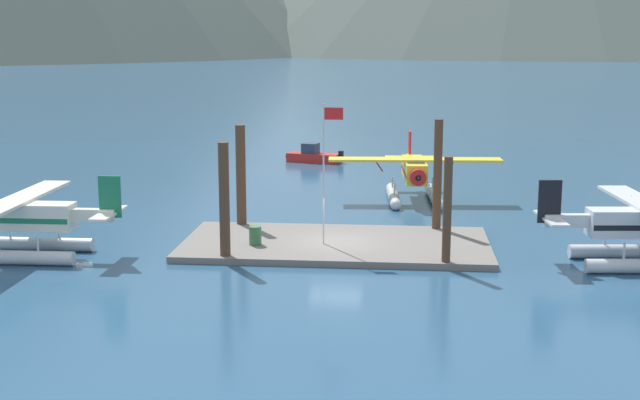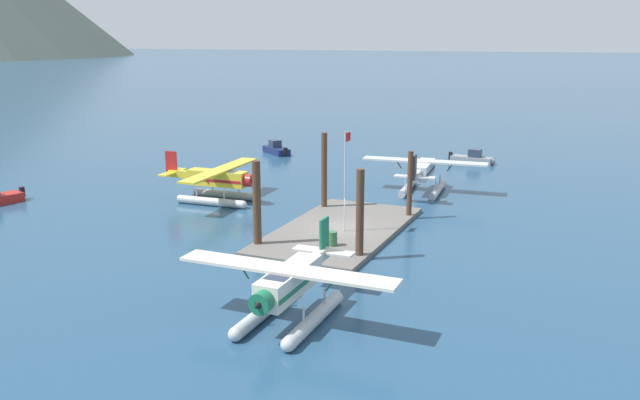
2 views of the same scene
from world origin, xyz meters
name	(u,v)px [view 1 (image 1 of 2)]	position (x,y,z in m)	size (l,w,h in m)	color
ground_plane	(336,247)	(0.00, 0.00, 0.00)	(1200.00, 1200.00, 0.00)	navy
dock_platform	(336,244)	(0.00, 0.00, 0.15)	(14.62, 7.39, 0.30)	#66605B
piling_near_left	(224,203)	(-4.74, -3.17, 2.71)	(0.47, 0.47, 5.42)	#4C3323
piling_near_right	(447,213)	(5.06, -3.34, 2.47)	(0.38, 0.38, 4.93)	#4C3323
piling_far_left	(241,178)	(-5.20, 3.35, 2.74)	(0.51, 0.51, 5.49)	#4C3323
piling_far_right	(437,177)	(4.90, 3.21, 2.94)	(0.44, 0.44, 5.89)	#4C3323
flagpole	(326,159)	(-0.43, -0.58, 4.38)	(0.95, 0.10, 6.62)	silver
fuel_drum	(255,235)	(-3.74, -1.05, 0.74)	(0.62, 0.62, 0.88)	#33663D
seaplane_cream_port_aft	(21,224)	(-14.14, -3.22, 1.58)	(7.98, 10.42, 3.84)	#B7BABF
seaplane_yellow_bow_right	(414,176)	(3.88, 11.87, 1.58)	(10.47, 7.97, 3.84)	#B7BABF
boat_red_open_north	(312,156)	(-3.95, 27.56, 0.49)	(4.77, 2.57, 1.50)	#B2231E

